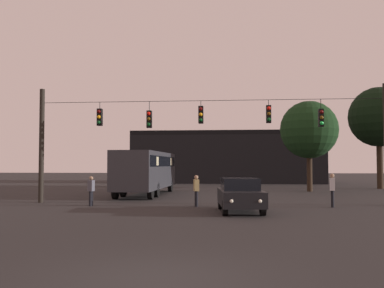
# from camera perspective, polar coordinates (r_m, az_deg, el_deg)

# --- Properties ---
(ground_plane) EXTENTS (168.00, 168.00, 0.00)m
(ground_plane) POSITION_cam_1_polar(r_m,az_deg,el_deg) (33.10, 2.88, -6.28)
(ground_plane) COLOR black
(ground_plane) RESTS_ON ground
(overhead_signal_span) EXTENTS (19.07, 0.44, 6.41)m
(overhead_signal_span) POSITION_cam_1_polar(r_m,az_deg,el_deg) (24.84, 1.92, 1.13)
(overhead_signal_span) COLOR black
(overhead_signal_span) RESTS_ON ground
(city_bus) EXTENTS (2.59, 11.01, 3.00)m
(city_bus) POSITION_cam_1_polar(r_m,az_deg,el_deg) (32.45, -5.70, -3.05)
(city_bus) COLOR #2D2D33
(city_bus) RESTS_ON ground
(car_near_right) EXTENTS (2.22, 4.47, 1.52)m
(car_near_right) POSITION_cam_1_polar(r_m,az_deg,el_deg) (20.73, 6.02, -6.27)
(car_near_right) COLOR black
(car_near_right) RESTS_ON ground
(pedestrian_crossing_left) EXTENTS (0.29, 0.39, 1.69)m
(pedestrian_crossing_left) POSITION_cam_1_polar(r_m,az_deg,el_deg) (23.92, 17.13, -5.30)
(pedestrian_crossing_left) COLOR black
(pedestrian_crossing_left) RESTS_ON ground
(pedestrian_crossing_center) EXTENTS (0.33, 0.41, 1.59)m
(pedestrian_crossing_center) POSITION_cam_1_polar(r_m,az_deg,el_deg) (23.28, 0.54, -5.64)
(pedestrian_crossing_center) COLOR black
(pedestrian_crossing_center) RESTS_ON ground
(pedestrian_crossing_right) EXTENTS (0.28, 0.39, 1.53)m
(pedestrian_crossing_right) POSITION_cam_1_polar(r_m,az_deg,el_deg) (24.25, -12.49, -5.55)
(pedestrian_crossing_right) COLOR black
(pedestrian_crossing_right) RESTS_ON ground
(corner_building) EXTENTS (21.93, 9.42, 5.99)m
(corner_building) POSITION_cam_1_polar(r_m,az_deg,el_deg) (55.31, 4.48, -1.70)
(corner_building) COLOR black
(corner_building) RESTS_ON ground
(tree_left_silhouette) EXTENTS (5.32, 5.32, 9.05)m
(tree_left_silhouette) POSITION_cam_1_polar(r_m,az_deg,el_deg) (43.89, 22.33, 3.11)
(tree_left_silhouette) COLOR #2D2116
(tree_left_silhouette) RESTS_ON ground
(tree_behind_building) EXTENTS (4.60, 4.60, 7.23)m
(tree_behind_building) POSITION_cam_1_polar(r_m,az_deg,el_deg) (37.61, 14.42, 1.71)
(tree_behind_building) COLOR #2D2116
(tree_behind_building) RESTS_ON ground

